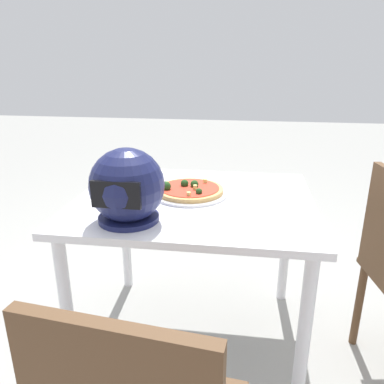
{
  "coord_description": "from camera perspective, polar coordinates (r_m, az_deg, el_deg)",
  "views": [
    {
      "loc": [
        -0.21,
        1.55,
        1.3
      ],
      "look_at": [
        0.01,
        -0.02,
        0.74
      ],
      "focal_mm": 35.59,
      "sensor_mm": 36.0,
      "label": 1
    }
  ],
  "objects": [
    {
      "name": "motorcycle_helmet",
      "position": [
        1.42,
        -9.73,
        0.74
      ],
      "size": [
        0.28,
        0.28,
        0.28
      ],
      "color": "#191E4C",
      "rests_on": "dining_table"
    },
    {
      "name": "dining_table",
      "position": [
        1.7,
        0.34,
        -3.76
      ],
      "size": [
        1.03,
        0.87,
        0.72
      ],
      "color": "white",
      "rests_on": "ground"
    },
    {
      "name": "pizza_plate",
      "position": [
        1.71,
        -0.34,
        -0.16
      ],
      "size": [
        0.34,
        0.34,
        0.01
      ],
      "primitive_type": "cylinder",
      "color": "white",
      "rests_on": "dining_table"
    },
    {
      "name": "pizza",
      "position": [
        1.71,
        -0.46,
        0.42
      ],
      "size": [
        0.3,
        0.3,
        0.06
      ],
      "color": "tan",
      "rests_on": "pizza_plate"
    },
    {
      "name": "ground_plane",
      "position": [
        2.03,
        0.3,
        -20.41
      ],
      "size": [
        14.0,
        14.0,
        0.0
      ],
      "primitive_type": "plane",
      "color": "#9E9E99"
    }
  ]
}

